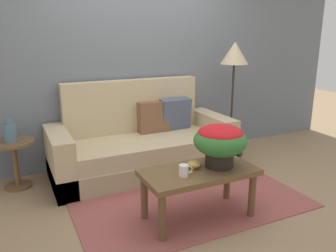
{
  "coord_description": "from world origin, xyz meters",
  "views": [
    {
      "loc": [
        -1.52,
        -2.88,
        1.62
      ],
      "look_at": [
        -0.1,
        0.09,
        0.72
      ],
      "focal_mm": 36.02,
      "sensor_mm": 36.0,
      "label": 1
    }
  ],
  "objects_px": {
    "coffee_table": "(199,177)",
    "coffee_mug": "(184,171)",
    "side_table": "(15,156)",
    "potted_plant": "(220,141)",
    "floor_lamp": "(234,64)",
    "table_vase": "(10,132)",
    "couch": "(142,145)",
    "snack_bowl": "(194,164)"
  },
  "relations": [
    {
      "from": "coffee_table",
      "to": "coffee_mug",
      "type": "distance_m",
      "value": 0.24
    },
    {
      "from": "coffee_table",
      "to": "coffee_mug",
      "type": "xyz_separation_m",
      "value": [
        -0.19,
        -0.07,
        0.12
      ]
    },
    {
      "from": "side_table",
      "to": "potted_plant",
      "type": "relative_size",
      "value": 1.11
    },
    {
      "from": "floor_lamp",
      "to": "table_vase",
      "type": "xyz_separation_m",
      "value": [
        -2.72,
        0.14,
        -0.62
      ]
    },
    {
      "from": "coffee_mug",
      "to": "floor_lamp",
      "type": "bearing_deg",
      "value": 42.67
    },
    {
      "from": "table_vase",
      "to": "potted_plant",
      "type": "bearing_deg",
      "value": -39.93
    },
    {
      "from": "coffee_table",
      "to": "table_vase",
      "type": "relative_size",
      "value": 4.1
    },
    {
      "from": "floor_lamp",
      "to": "couch",
      "type": "bearing_deg",
      "value": 179.25
    },
    {
      "from": "side_table",
      "to": "potted_plant",
      "type": "xyz_separation_m",
      "value": [
        1.66,
        -1.41,
        0.34
      ]
    },
    {
      "from": "couch",
      "to": "table_vase",
      "type": "height_order",
      "value": "couch"
    },
    {
      "from": "side_table",
      "to": "coffee_mug",
      "type": "bearing_deg",
      "value": -49.37
    },
    {
      "from": "potted_plant",
      "to": "coffee_mug",
      "type": "bearing_deg",
      "value": -170.89
    },
    {
      "from": "couch",
      "to": "side_table",
      "type": "bearing_deg",
      "value": 174.85
    },
    {
      "from": "potted_plant",
      "to": "snack_bowl",
      "type": "relative_size",
      "value": 3.8
    },
    {
      "from": "coffee_mug",
      "to": "snack_bowl",
      "type": "bearing_deg",
      "value": 36.4
    },
    {
      "from": "coffee_table",
      "to": "floor_lamp",
      "type": "distance_m",
      "value": 1.97
    },
    {
      "from": "couch",
      "to": "potted_plant",
      "type": "height_order",
      "value": "couch"
    },
    {
      "from": "floor_lamp",
      "to": "table_vase",
      "type": "bearing_deg",
      "value": 177.16
    },
    {
      "from": "couch",
      "to": "coffee_mug",
      "type": "xyz_separation_m",
      "value": [
        -0.15,
        -1.35,
        0.2
      ]
    },
    {
      "from": "table_vase",
      "to": "couch",
      "type": "bearing_deg",
      "value": -4.72
    },
    {
      "from": "side_table",
      "to": "couch",
      "type": "bearing_deg",
      "value": -5.15
    },
    {
      "from": "side_table",
      "to": "potted_plant",
      "type": "distance_m",
      "value": 2.2
    },
    {
      "from": "coffee_table",
      "to": "snack_bowl",
      "type": "height_order",
      "value": "snack_bowl"
    },
    {
      "from": "coffee_mug",
      "to": "snack_bowl",
      "type": "xyz_separation_m",
      "value": [
        0.17,
        0.12,
        -0.02
      ]
    },
    {
      "from": "floor_lamp",
      "to": "snack_bowl",
      "type": "bearing_deg",
      "value": -136.59
    },
    {
      "from": "side_table",
      "to": "potted_plant",
      "type": "bearing_deg",
      "value": -40.39
    },
    {
      "from": "couch",
      "to": "floor_lamp",
      "type": "height_order",
      "value": "floor_lamp"
    },
    {
      "from": "floor_lamp",
      "to": "coffee_mug",
      "type": "height_order",
      "value": "floor_lamp"
    },
    {
      "from": "coffee_table",
      "to": "side_table",
      "type": "xyz_separation_m",
      "value": [
        -1.45,
        1.4,
        -0.03
      ]
    },
    {
      "from": "side_table",
      "to": "floor_lamp",
      "type": "bearing_deg",
      "value": -3.05
    },
    {
      "from": "floor_lamp",
      "to": "coffee_table",
      "type": "bearing_deg",
      "value": -134.84
    },
    {
      "from": "snack_bowl",
      "to": "table_vase",
      "type": "distance_m",
      "value": 1.98
    },
    {
      "from": "couch",
      "to": "table_vase",
      "type": "bearing_deg",
      "value": 175.28
    },
    {
      "from": "potted_plant",
      "to": "table_vase",
      "type": "distance_m",
      "value": 2.18
    },
    {
      "from": "floor_lamp",
      "to": "snack_bowl",
      "type": "height_order",
      "value": "floor_lamp"
    },
    {
      "from": "coffee_table",
      "to": "table_vase",
      "type": "distance_m",
      "value": 2.04
    },
    {
      "from": "side_table",
      "to": "floor_lamp",
      "type": "xyz_separation_m",
      "value": [
        2.71,
        -0.14,
        0.88
      ]
    },
    {
      "from": "side_table",
      "to": "coffee_table",
      "type": "bearing_deg",
      "value": -44.04
    },
    {
      "from": "potted_plant",
      "to": "table_vase",
      "type": "relative_size",
      "value": 1.91
    },
    {
      "from": "floor_lamp",
      "to": "potted_plant",
      "type": "xyz_separation_m",
      "value": [
        -1.05,
        -1.27,
        -0.54
      ]
    },
    {
      "from": "snack_bowl",
      "to": "table_vase",
      "type": "relative_size",
      "value": 0.5
    },
    {
      "from": "coffee_table",
      "to": "table_vase",
      "type": "bearing_deg",
      "value": 136.48
    }
  ]
}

